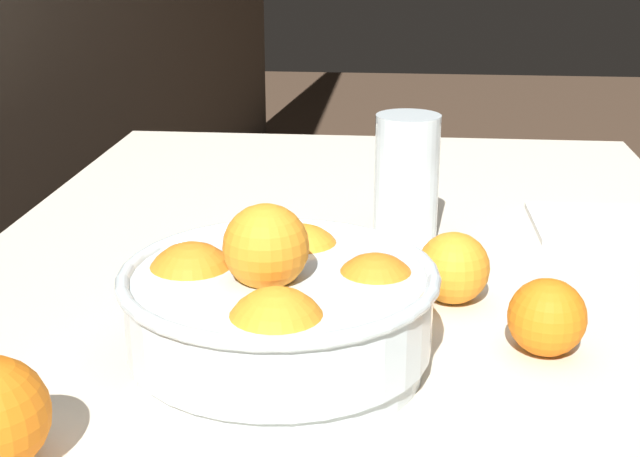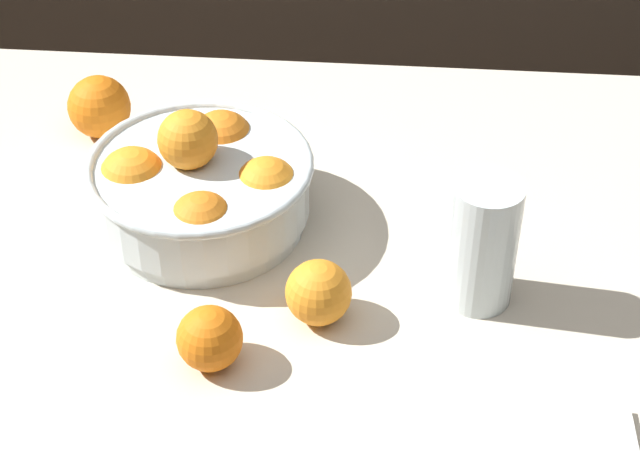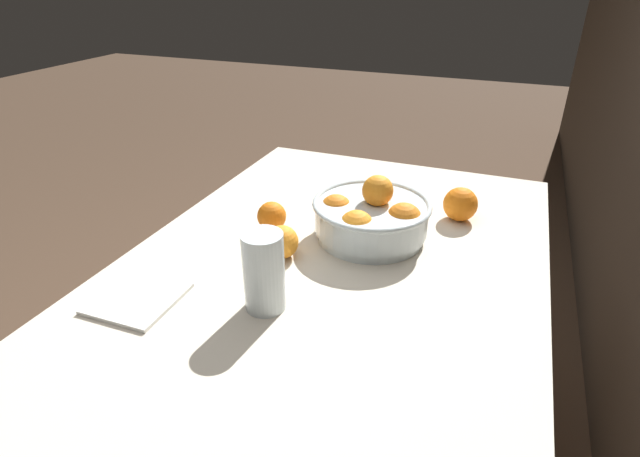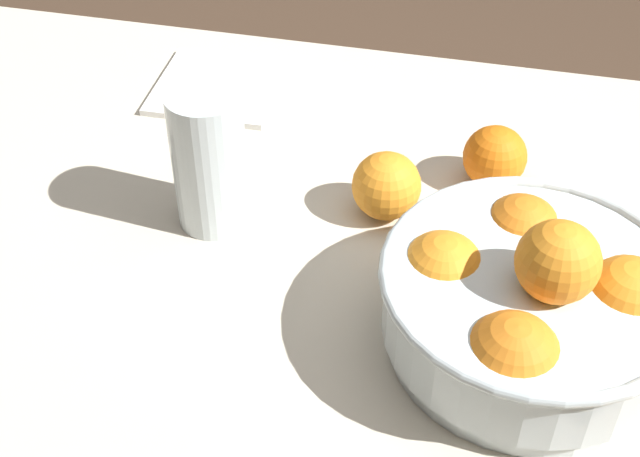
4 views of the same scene
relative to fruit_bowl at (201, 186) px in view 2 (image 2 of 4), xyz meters
name	(u,v)px [view 2 (image 2 of 4)]	position (x,y,z in m)	size (l,w,h in m)	color
dining_table	(350,304)	(0.18, -0.05, -0.14)	(1.37, 0.87, 0.76)	beige
fruit_bowl	(201,186)	(0.00, 0.00, 0.00)	(0.27, 0.27, 0.15)	silver
juice_glass	(482,248)	(0.33, -0.11, 0.01)	(0.08, 0.08, 0.15)	#F4A314
orange_loose_near_bowl	(210,338)	(0.05, -0.23, -0.02)	(0.07, 0.07, 0.07)	orange
orange_loose_front	(319,293)	(0.15, -0.15, -0.02)	(0.07, 0.07, 0.07)	orange
orange_loose_aside	(99,107)	(-0.17, 0.18, -0.01)	(0.08, 0.08, 0.08)	orange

